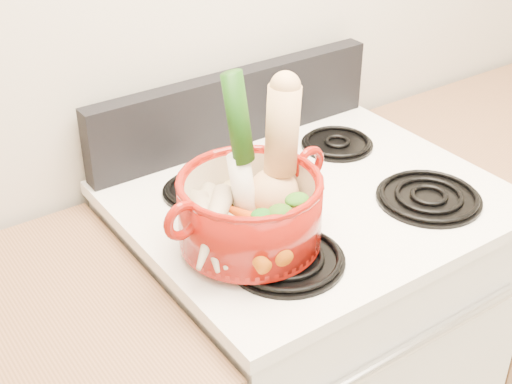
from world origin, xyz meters
TOP-DOWN VIEW (x-y plane):
  - stove_body at (0.00, 1.40)m, footprint 0.76×0.65m
  - cooktop at (0.00, 1.40)m, footprint 0.78×0.67m
  - control_backsplash at (0.00, 1.70)m, footprint 0.76×0.05m
  - oven_handle at (0.00, 1.06)m, footprint 0.60×0.02m
  - burner_front_left at (-0.19, 1.24)m, footprint 0.22×0.22m
  - burner_front_right at (0.19, 1.24)m, footprint 0.22×0.22m
  - burner_back_left at (-0.19, 1.54)m, footprint 0.17×0.17m
  - burner_back_right at (0.19, 1.54)m, footprint 0.17×0.17m
  - dutch_oven at (-0.22, 1.32)m, footprint 0.30×0.30m
  - pot_handle_left at (-0.37, 1.30)m, footprint 0.08×0.02m
  - pot_handle_right at (-0.07, 1.33)m, footprint 0.08×0.02m
  - squash at (-0.15, 1.33)m, footprint 0.14×0.13m
  - leek at (-0.21, 1.34)m, footprint 0.08×0.11m
  - ginger at (-0.18, 1.41)m, footprint 0.09×0.07m
  - parsnip_0 at (-0.29, 1.33)m, footprint 0.12×0.22m
  - parsnip_1 at (-0.31, 1.32)m, footprint 0.11×0.20m
  - parsnip_2 at (-0.25, 1.34)m, footprint 0.11×0.18m
  - parsnip_3 at (-0.31, 1.31)m, footprint 0.18×0.18m
  - carrot_0 at (-0.22, 1.27)m, footprint 0.07×0.18m
  - carrot_1 at (-0.27, 1.25)m, footprint 0.04×0.14m
  - carrot_2 at (-0.23, 1.30)m, footprint 0.11×0.19m

SIDE VIEW (x-z plane):
  - stove_body at x=0.00m, z-range 0.00..0.92m
  - oven_handle at x=0.00m, z-range 0.77..0.79m
  - cooktop at x=0.00m, z-range 0.92..0.95m
  - burner_front_left at x=-0.19m, z-range 0.95..0.97m
  - burner_front_right at x=0.19m, z-range 0.95..0.97m
  - burner_back_left at x=-0.19m, z-range 0.95..0.97m
  - burner_back_right at x=0.19m, z-range 0.95..0.97m
  - carrot_0 at x=-0.22m, z-range 0.99..1.04m
  - carrot_1 at x=-0.27m, z-range 1.00..1.04m
  - parsnip_0 at x=-0.29m, z-range 0.99..1.05m
  - ginger at x=-0.18m, z-range 0.99..1.04m
  - parsnip_1 at x=-0.31m, z-range 0.99..1.05m
  - parsnip_2 at x=-0.25m, z-range 1.00..1.05m
  - carrot_2 at x=-0.23m, z-range 1.00..1.05m
  - dutch_oven at x=-0.22m, z-range 0.97..1.10m
  - parsnip_3 at x=-0.31m, z-range 1.01..1.07m
  - control_backsplash at x=0.00m, z-range 0.95..1.13m
  - pot_handle_left at x=-0.37m, z-range 1.04..1.12m
  - pot_handle_right at x=-0.07m, z-range 1.04..1.12m
  - squash at x=-0.15m, z-range 0.99..1.26m
  - leek at x=-0.21m, z-range 0.99..1.31m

